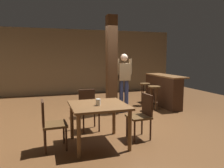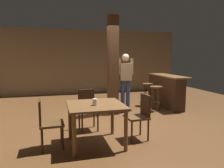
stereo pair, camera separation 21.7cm
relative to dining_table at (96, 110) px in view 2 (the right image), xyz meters
The scene contains 12 objects.
ground_plane 1.70m from the dining_table, 54.57° to the left, with size 10.80×10.80×0.00m, color brown.
wall_back 5.89m from the dining_table, 81.07° to the left, with size 8.00×0.10×2.80m, color #756047.
pillar 2.47m from the dining_table, 66.70° to the left, with size 0.28×0.28×2.80m, color #4C301C.
dining_table is the anchor object (origin of this frame).
chair_east 0.92m from the dining_table, ahead, with size 0.44×0.44×0.89m.
chair_west 0.89m from the dining_table, behind, with size 0.43×0.43×0.89m.
chair_north 0.91m from the dining_table, 91.00° to the left, with size 0.45×0.45×0.89m.
napkin_cup 0.20m from the dining_table, 109.14° to the right, with size 0.09×0.09×0.12m, color silver.
standing_person 2.50m from the dining_table, 58.37° to the left, with size 0.47×0.21×1.72m.
bar_counter 3.78m from the dining_table, 41.45° to the left, with size 0.56×1.80×1.03m.
bar_stool_near 3.05m from the dining_table, 42.15° to the left, with size 0.38×0.38×0.75m.
bar_stool_mid 3.60m from the dining_table, 50.20° to the left, with size 0.34×0.34×0.75m.
Camera 2 is at (-1.66, -5.19, 1.66)m, focal length 35.00 mm.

